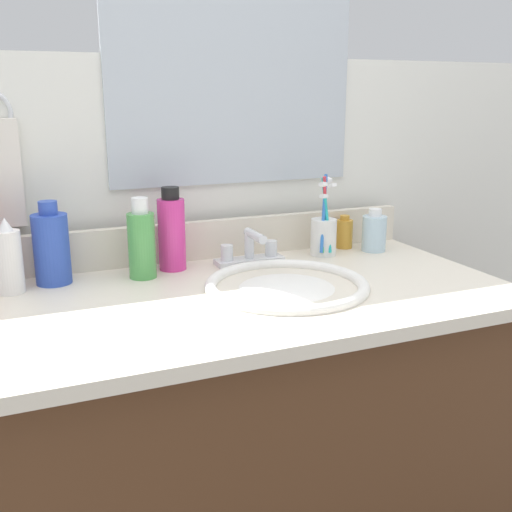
# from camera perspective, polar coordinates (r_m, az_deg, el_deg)

# --- Properties ---
(vanity_cabinet) EXTENTS (1.02, 0.52, 0.81)m
(vanity_cabinet) POSITION_cam_1_polar(r_m,az_deg,el_deg) (1.39, -1.09, -20.54)
(vanity_cabinet) COLOR #4C2D19
(vanity_cabinet) RESTS_ON ground_plane
(countertop) EXTENTS (1.07, 0.56, 0.03)m
(countertop) POSITION_cam_1_polar(r_m,az_deg,el_deg) (1.19, -1.19, -3.97)
(countertop) COLOR beige
(countertop) RESTS_ON vanity_cabinet
(backsplash) EXTENTS (1.07, 0.02, 0.09)m
(backsplash) POSITION_cam_1_polar(r_m,az_deg,el_deg) (1.42, -5.20, 1.52)
(backsplash) COLOR beige
(backsplash) RESTS_ON countertop
(back_wall) EXTENTS (2.17, 0.04, 1.30)m
(back_wall) POSITION_cam_1_polar(r_m,az_deg,el_deg) (1.55, -5.70, -6.38)
(back_wall) COLOR silver
(back_wall) RESTS_ON ground_plane
(mirror_panel) EXTENTS (0.60, 0.01, 0.56)m
(mirror_panel) POSITION_cam_1_polar(r_m,az_deg,el_deg) (1.46, -2.16, 17.93)
(mirror_panel) COLOR #B2BCC6
(sink_basin) EXTENTS (0.33, 0.33, 0.11)m
(sink_basin) POSITION_cam_1_polar(r_m,az_deg,el_deg) (1.23, 2.90, -4.33)
(sink_basin) COLOR white
(sink_basin) RESTS_ON countertop
(faucet) EXTENTS (0.16, 0.10, 0.08)m
(faucet) POSITION_cam_1_polar(r_m,az_deg,el_deg) (1.38, -0.55, 0.40)
(faucet) COLOR silver
(faucet) RESTS_ON countertop
(bottle_toner_green) EXTENTS (0.06, 0.06, 0.17)m
(bottle_toner_green) POSITION_cam_1_polar(r_m,az_deg,el_deg) (1.29, -10.77, 1.25)
(bottle_toner_green) COLOR #4C9E4C
(bottle_toner_green) RESTS_ON countertop
(bottle_gel_clear) EXTENTS (0.06, 0.06, 0.11)m
(bottle_gel_clear) POSITION_cam_1_polar(r_m,az_deg,el_deg) (1.52, 11.13, 2.21)
(bottle_gel_clear) COLOR silver
(bottle_gel_clear) RESTS_ON countertop
(bottle_oil_amber) EXTENTS (0.04, 0.04, 0.08)m
(bottle_oil_amber) POSITION_cam_1_polar(r_m,az_deg,el_deg) (1.54, 8.35, 2.17)
(bottle_oil_amber) COLOR gold
(bottle_oil_amber) RESTS_ON countertop
(bottle_lotion_white) EXTENTS (0.05, 0.05, 0.15)m
(bottle_lotion_white) POSITION_cam_1_polar(r_m,az_deg,el_deg) (1.26, -22.38, -0.33)
(bottle_lotion_white) COLOR white
(bottle_lotion_white) RESTS_ON countertop
(bottle_shampoo_blue) EXTENTS (0.07, 0.07, 0.17)m
(bottle_shampoo_blue) POSITION_cam_1_polar(r_m,az_deg,el_deg) (1.29, -18.80, 0.78)
(bottle_shampoo_blue) COLOR #2D4CB2
(bottle_shampoo_blue) RESTS_ON countertop
(bottle_soap_pink) EXTENTS (0.06, 0.06, 0.18)m
(bottle_soap_pink) POSITION_cam_1_polar(r_m,az_deg,el_deg) (1.33, -7.99, 2.27)
(bottle_soap_pink) COLOR #D8338C
(bottle_soap_pink) RESTS_ON countertop
(cup_white_ceramic) EXTENTS (0.06, 0.08, 0.19)m
(cup_white_ceramic) POSITION_cam_1_polar(r_m,az_deg,el_deg) (1.46, 6.43, 2.12)
(cup_white_ceramic) COLOR white
(cup_white_ceramic) RESTS_ON countertop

